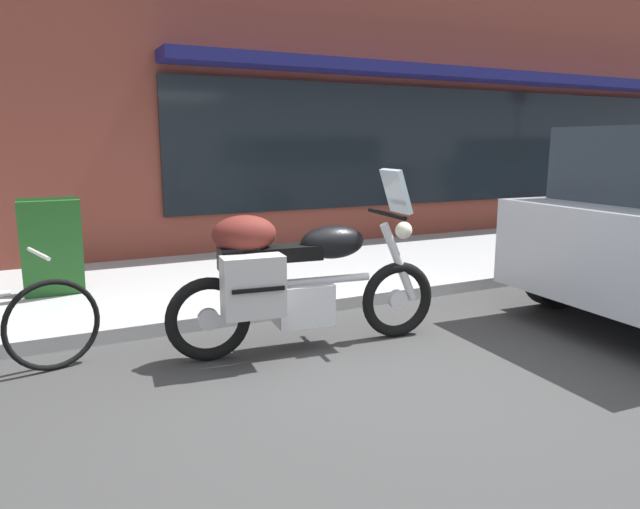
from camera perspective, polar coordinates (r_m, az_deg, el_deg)
ground_plane at (r=4.32m, az=6.75°, el=-10.84°), size 80.00×80.00×0.00m
storefront_building at (r=12.18m, az=24.17°, el=16.42°), size 22.06×0.90×6.04m
touring_motorcycle at (r=4.41m, az=-2.58°, el=-2.09°), size 2.20×0.62×1.40m
sandwich_board_sign at (r=6.19m, az=-24.94°, el=0.63°), size 0.55×0.42×0.95m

